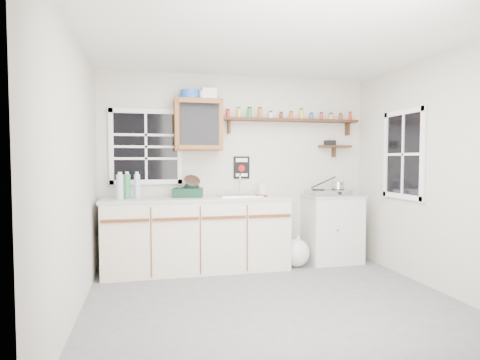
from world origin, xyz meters
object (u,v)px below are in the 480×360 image
at_px(hotplate, 328,192).
at_px(dish_rack, 189,190).
at_px(right_cabinet, 332,228).
at_px(spice_shelf, 290,119).
at_px(upper_cabinet, 198,125).
at_px(main_cabinet, 197,234).

bearing_deg(hotplate, dish_rack, 172.15).
height_order(right_cabinet, spice_shelf, spice_shelf).
relative_size(upper_cabinet, spice_shelf, 0.34).
xyz_separation_m(upper_cabinet, hotplate, (1.73, -0.14, -0.88)).
bearing_deg(main_cabinet, hotplate, 0.18).
xyz_separation_m(right_cabinet, spice_shelf, (-0.54, 0.19, 1.47)).
relative_size(spice_shelf, dish_rack, 4.64).
bearing_deg(spice_shelf, hotplate, -23.83).
bearing_deg(hotplate, main_cabinet, 173.53).
xyz_separation_m(main_cabinet, hotplate, (1.76, 0.01, 0.49)).
bearing_deg(main_cabinet, upper_cabinet, 76.32).
relative_size(main_cabinet, upper_cabinet, 3.55).
xyz_separation_m(main_cabinet, dish_rack, (-0.10, 0.04, 0.55)).
relative_size(main_cabinet, dish_rack, 5.61).
bearing_deg(dish_rack, main_cabinet, -13.78).
bearing_deg(main_cabinet, right_cabinet, 0.79).
height_order(spice_shelf, hotplate, spice_shelf).
height_order(spice_shelf, dish_rack, spice_shelf).
height_order(main_cabinet, dish_rack, dish_rack).
height_order(upper_cabinet, hotplate, upper_cabinet).
distance_m(main_cabinet, spice_shelf, 1.97).
xyz_separation_m(main_cabinet, spice_shelf, (1.29, 0.21, 1.47)).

